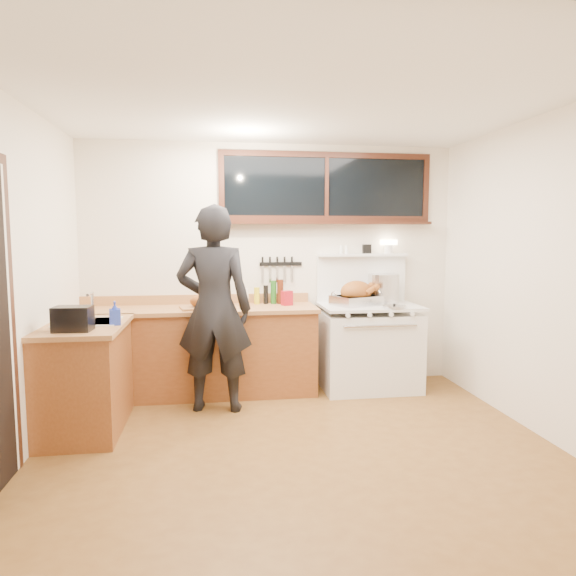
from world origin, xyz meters
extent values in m
cube|color=brown|center=(0.00, 0.00, -0.01)|extent=(4.00, 3.50, 0.02)
cube|color=silver|center=(0.00, 1.77, 1.30)|extent=(4.00, 0.05, 2.60)
cube|color=silver|center=(0.00, -1.77, 1.30)|extent=(4.00, 0.05, 2.60)
cube|color=silver|center=(-2.02, 0.00, 1.30)|extent=(0.05, 3.50, 2.60)
cube|color=silver|center=(2.02, 0.00, 1.30)|extent=(0.05, 3.50, 2.60)
cube|color=white|center=(0.00, 0.00, 2.62)|extent=(4.00, 3.50, 0.05)
cube|color=brown|center=(-0.80, 1.45, 0.43)|extent=(2.40, 0.60, 0.86)
cube|color=#AA7443|center=(-0.80, 1.44, 0.88)|extent=(2.44, 0.64, 0.04)
cube|color=#AA7443|center=(-0.80, 1.74, 0.95)|extent=(2.40, 0.03, 0.10)
sphere|color=#B78C38|center=(-1.80, 1.17, 0.70)|extent=(0.03, 0.03, 0.03)
sphere|color=#B78C38|center=(-1.30, 1.17, 0.70)|extent=(0.03, 0.03, 0.03)
sphere|color=#B78C38|center=(-0.80, 1.17, 0.70)|extent=(0.03, 0.03, 0.03)
sphere|color=#B78C38|center=(-0.30, 1.17, 0.70)|extent=(0.03, 0.03, 0.03)
sphere|color=#B78C38|center=(0.15, 1.17, 0.70)|extent=(0.03, 0.03, 0.03)
cube|color=brown|center=(-1.70, 0.62, 0.43)|extent=(0.60, 1.05, 0.86)
cube|color=#AA7443|center=(-1.69, 0.62, 0.88)|extent=(0.64, 1.09, 0.04)
cube|color=white|center=(-1.68, 0.70, 0.84)|extent=(0.45, 0.40, 0.14)
cube|color=white|center=(-1.68, 0.70, 0.91)|extent=(0.50, 0.45, 0.01)
cylinder|color=silver|center=(-1.68, 0.88, 1.02)|extent=(0.02, 0.02, 0.24)
cylinder|color=silver|center=(-1.68, 0.80, 1.13)|extent=(0.02, 0.18, 0.02)
cube|color=white|center=(1.00, 1.40, 0.41)|extent=(1.00, 0.70, 0.82)
cube|color=white|center=(1.00, 1.40, 0.89)|extent=(1.02, 0.72, 0.03)
cube|color=white|center=(1.00, 1.06, 0.52)|extent=(0.88, 0.02, 0.46)
cylinder|color=silver|center=(1.00, 1.03, 0.74)|extent=(0.75, 0.02, 0.02)
cylinder|color=white|center=(0.67, 1.04, 0.85)|extent=(0.04, 0.03, 0.04)
cylinder|color=white|center=(0.89, 1.04, 0.85)|extent=(0.04, 0.03, 0.04)
cylinder|color=white|center=(1.11, 1.04, 0.85)|extent=(0.04, 0.03, 0.04)
cylinder|color=white|center=(1.33, 1.04, 0.85)|extent=(0.04, 0.03, 0.04)
cube|color=white|center=(1.00, 1.72, 1.15)|extent=(1.00, 0.05, 0.50)
cube|color=white|center=(1.00, 1.69, 1.41)|extent=(1.00, 0.12, 0.03)
cylinder|color=white|center=(1.30, 1.69, 1.48)|extent=(0.09, 0.09, 0.09)
cube|color=#FFE5B2|center=(1.30, 1.69, 1.55)|extent=(0.17, 0.08, 0.06)
cube|color=black|center=(1.05, 1.69, 1.48)|extent=(0.09, 0.05, 0.10)
cylinder|color=white|center=(0.82, 1.69, 1.47)|extent=(0.04, 0.04, 0.09)
cylinder|color=white|center=(0.76, 1.69, 1.47)|extent=(0.04, 0.04, 0.09)
cube|color=black|center=(0.60, 1.73, 2.15)|extent=(2.20, 0.01, 0.62)
cube|color=black|center=(0.60, 1.73, 2.49)|extent=(2.32, 0.04, 0.06)
cube|color=black|center=(0.60, 1.73, 1.81)|extent=(2.32, 0.04, 0.06)
cube|color=black|center=(-0.53, 1.73, 2.15)|extent=(0.06, 0.04, 0.62)
cube|color=black|center=(1.73, 1.73, 2.15)|extent=(0.06, 0.04, 0.62)
cube|color=black|center=(0.60, 1.73, 2.15)|extent=(0.04, 0.04, 0.62)
cube|color=black|center=(0.60, 1.68, 1.76)|extent=(2.32, 0.13, 0.03)
cube|color=black|center=(-1.99, -0.07, 1.05)|extent=(0.01, 0.07, 2.10)
cube|color=black|center=(0.10, 1.74, 1.32)|extent=(0.46, 0.02, 0.04)
cube|color=silver|center=(-0.10, 1.72, 1.21)|extent=(0.02, 0.00, 0.18)
cube|color=black|center=(-0.10, 1.72, 1.35)|extent=(0.02, 0.02, 0.10)
cube|color=silver|center=(-0.02, 1.72, 1.21)|extent=(0.02, 0.00, 0.18)
cube|color=black|center=(-0.02, 1.72, 1.35)|extent=(0.02, 0.02, 0.10)
cube|color=silver|center=(0.06, 1.72, 1.21)|extent=(0.02, 0.00, 0.18)
cube|color=black|center=(0.06, 1.72, 1.35)|extent=(0.02, 0.02, 0.10)
cube|color=silver|center=(0.14, 1.72, 1.21)|extent=(0.03, 0.00, 0.18)
cube|color=black|center=(0.14, 1.72, 1.35)|extent=(0.02, 0.02, 0.10)
cube|color=silver|center=(0.22, 1.72, 1.21)|extent=(0.03, 0.00, 0.18)
cube|color=black|center=(0.22, 1.72, 1.35)|extent=(0.02, 0.02, 0.10)
imported|color=black|center=(-0.62, 0.96, 0.95)|extent=(0.76, 0.56, 1.91)
imported|color=#233AB2|center=(-1.43, 0.54, 1.00)|extent=(0.10, 0.11, 0.20)
cube|color=black|center=(-1.70, 0.31, 1.00)|extent=(0.29, 0.21, 0.19)
cube|color=#AA7443|center=(-0.76, 1.38, 0.91)|extent=(0.45, 0.37, 0.02)
ellipsoid|color=brown|center=(-0.76, 1.38, 0.97)|extent=(0.24, 0.19, 0.13)
sphere|color=brown|center=(-0.66, 1.43, 1.00)|extent=(0.05, 0.05, 0.05)
sphere|color=brown|center=(-0.66, 1.33, 1.00)|extent=(0.05, 0.05, 0.05)
cube|color=silver|center=(0.86, 1.41, 0.95)|extent=(0.56, 0.50, 0.10)
cube|color=#3F3F42|center=(0.86, 1.41, 0.98)|extent=(0.50, 0.43, 0.03)
torus|color=silver|center=(0.62, 1.41, 1.00)|extent=(0.05, 0.09, 0.10)
torus|color=silver|center=(1.10, 1.41, 1.00)|extent=(0.05, 0.09, 0.10)
ellipsoid|color=brown|center=(0.86, 1.41, 1.04)|extent=(0.44, 0.39, 0.23)
cylinder|color=brown|center=(0.98, 1.32, 1.06)|extent=(0.14, 0.10, 0.10)
sphere|color=brown|center=(1.05, 1.32, 1.09)|extent=(0.07, 0.07, 0.07)
cylinder|color=brown|center=(0.98, 1.50, 1.06)|extent=(0.14, 0.10, 0.10)
sphere|color=brown|center=(1.05, 1.50, 1.09)|extent=(0.07, 0.07, 0.07)
cylinder|color=silver|center=(1.20, 1.55, 1.06)|extent=(0.44, 0.44, 0.31)
cylinder|color=silver|center=(1.07, 1.67, 0.97)|extent=(0.23, 0.23, 0.13)
cylinder|color=black|center=(1.11, 1.78, 1.02)|extent=(0.08, 0.17, 0.02)
cylinder|color=silver|center=(1.18, 1.15, 0.91)|extent=(0.27, 0.27, 0.02)
sphere|color=black|center=(1.18, 1.15, 0.93)|extent=(0.03, 0.03, 0.03)
cube|color=maroon|center=(0.13, 1.48, 0.98)|extent=(0.13, 0.12, 0.15)
cylinder|color=white|center=(-0.31, 1.55, 0.99)|extent=(0.10, 0.10, 0.18)
cylinder|color=black|center=(-0.17, 1.63, 0.99)|extent=(0.06, 0.06, 0.18)
cylinder|color=black|center=(-0.08, 1.63, 1.00)|extent=(0.05, 0.05, 0.20)
cylinder|color=black|center=(0.01, 1.63, 1.02)|extent=(0.06, 0.06, 0.25)
cylinder|color=black|center=(0.08, 1.63, 1.03)|extent=(0.07, 0.07, 0.26)
camera|label=1|loc=(-0.63, -3.78, 1.64)|focal=32.00mm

